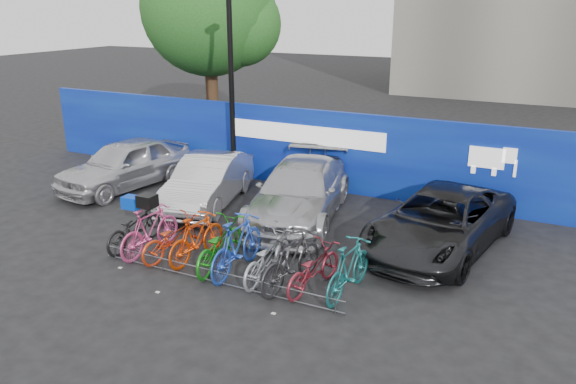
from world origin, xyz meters
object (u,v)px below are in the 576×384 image
Objects in this scene: car_1 at (208,181)px; bike_2 at (174,238)px; bike_3 at (197,238)px; bike_5 at (237,246)px; car_3 at (440,221)px; bike_4 at (219,245)px; bike_8 at (313,268)px; bike_rack at (214,276)px; bike_6 at (267,257)px; tree at (214,11)px; lamppost at (231,77)px; bike_0 at (134,228)px; car_0 at (125,164)px; bike_1 at (150,230)px; bike_7 at (291,260)px; car_2 at (300,192)px; bike_9 at (349,269)px.

car_1 is 2.33× the size of bike_2.
bike_3 is (0.55, 0.09, 0.07)m from bike_2.
car_3 is at bearing -139.20° from bike_5.
car_3 is (6.43, -0.21, -0.01)m from car_1.
bike_8 is at bearing 174.53° from bike_4.
bike_5 reaches higher than bike_rack.
bike_8 is (4.63, -3.25, -0.22)m from car_1.
tree is at bearing -50.64° from bike_6.
lamppost is 3.39× the size of bike_0.
car_1 is at bearing -48.50° from bike_5.
bike_4 is 0.49m from bike_5.
car_0 is 2.41× the size of bike_6.
bike_1 is (0.66, -3.31, -0.13)m from car_1.
bike_5 reaches higher than bike_7.
bike_1 is 1.18m from bike_3.
car_1 is (3.11, -0.16, -0.06)m from car_0.
lamppost is 7.88m from bike_8.
car_2 is (5.85, -0.01, -0.01)m from car_0.
tree is 12.71m from bike_4.
bike_3 is (1.83, -3.17, -0.15)m from car_1.
bike_1 is at bearing 163.79° from bike_rack.
bike_0 is at bearing 9.69° from bike_8.
bike_0 is at bearing 9.91° from bike_2.
car_3 is 4.99m from bike_4.
bike_4 is 1.02× the size of bike_7.
bike_rack is (3.20, -6.00, -3.11)m from lamppost.
bike_rack is 3.16× the size of bike_3.
bike_8 is (1.87, 0.66, 0.29)m from bike_rack.
car_3 is 4.15m from bike_6.
car_1 is 2.75m from car_2.
lamppost is 1.26× the size of car_3.
bike_0 is 0.93× the size of bike_4.
car_1 is (0.44, -2.09, -2.59)m from lamppost.
car_3 is 3.84m from bike_7.
bike_6 is at bearing 38.19° from bike_rack.
bike_9 reaches higher than bike_0.
tree reaches higher than bike_7.
tree reaches higher than lamppost.
bike_5 is (2.92, -3.27, -0.07)m from car_1.
tree is at bearing 122.45° from bike_rack.
bike_3 is (2.27, -5.25, -2.74)m from lamppost.
bike_5 is at bearing -20.21° from car_0.
bike_6 is 0.99× the size of bike_9.
bike_6 is at bearing 179.49° from bike_0.
bike_4 reaches higher than bike_6.
bike_4 is 1.12× the size of bike_8.
car_1 is at bearing -55.48° from bike_2.
bike_0 is at bearing -36.72° from car_0.
bike_9 is (9.34, -9.89, -4.52)m from tree.
car_0 is 9.54m from car_3.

